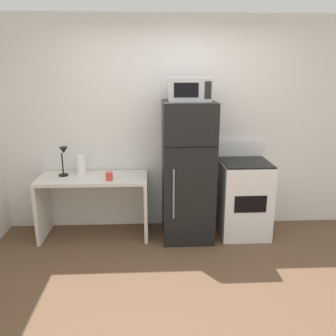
{
  "coord_description": "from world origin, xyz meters",
  "views": [
    {
      "loc": [
        -0.32,
        -2.6,
        1.94
      ],
      "look_at": [
        -0.13,
        1.1,
        0.92
      ],
      "focal_mm": 37.12,
      "sensor_mm": 36.0,
      "label": 1
    }
  ],
  "objects_px": {
    "coffee_mug": "(109,176)",
    "refrigerator": "(188,171)",
    "oven_range": "(243,197)",
    "desk": "(94,194)",
    "desk_lamp": "(63,156)",
    "paper_towel_roll": "(81,165)",
    "microwave": "(189,89)"
  },
  "relations": [
    {
      "from": "desk",
      "to": "microwave",
      "type": "height_order",
      "value": "microwave"
    },
    {
      "from": "desk",
      "to": "refrigerator",
      "type": "height_order",
      "value": "refrigerator"
    },
    {
      "from": "coffee_mug",
      "to": "paper_towel_roll",
      "type": "xyz_separation_m",
      "value": [
        -0.36,
        0.24,
        0.07
      ]
    },
    {
      "from": "coffee_mug",
      "to": "microwave",
      "type": "bearing_deg",
      "value": 5.28
    },
    {
      "from": "coffee_mug",
      "to": "refrigerator",
      "type": "height_order",
      "value": "refrigerator"
    },
    {
      "from": "desk",
      "to": "oven_range",
      "type": "height_order",
      "value": "oven_range"
    },
    {
      "from": "desk_lamp",
      "to": "paper_towel_roll",
      "type": "relative_size",
      "value": 1.47
    },
    {
      "from": "desk",
      "to": "microwave",
      "type": "bearing_deg",
      "value": -3.48
    },
    {
      "from": "coffee_mug",
      "to": "oven_range",
      "type": "bearing_deg",
      "value": 4.68
    },
    {
      "from": "desk",
      "to": "desk_lamp",
      "type": "height_order",
      "value": "desk_lamp"
    },
    {
      "from": "paper_towel_roll",
      "to": "refrigerator",
      "type": "distance_m",
      "value": 1.27
    },
    {
      "from": "coffee_mug",
      "to": "microwave",
      "type": "height_order",
      "value": "microwave"
    },
    {
      "from": "desk",
      "to": "oven_range",
      "type": "distance_m",
      "value": 1.81
    },
    {
      "from": "paper_towel_roll",
      "to": "refrigerator",
      "type": "bearing_deg",
      "value": -6.03
    },
    {
      "from": "refrigerator",
      "to": "oven_range",
      "type": "relative_size",
      "value": 1.48
    },
    {
      "from": "desk_lamp",
      "to": "coffee_mug",
      "type": "distance_m",
      "value": 0.61
    },
    {
      "from": "oven_range",
      "to": "coffee_mug",
      "type": "bearing_deg",
      "value": -175.32
    },
    {
      "from": "paper_towel_roll",
      "to": "coffee_mug",
      "type": "bearing_deg",
      "value": -33.71
    },
    {
      "from": "desk",
      "to": "desk_lamp",
      "type": "xyz_separation_m",
      "value": [
        -0.33,
        0.04,
        0.46
      ]
    },
    {
      "from": "oven_range",
      "to": "paper_towel_roll",
      "type": "bearing_deg",
      "value": 176.84
    },
    {
      "from": "microwave",
      "to": "oven_range",
      "type": "height_order",
      "value": "microwave"
    },
    {
      "from": "paper_towel_roll",
      "to": "refrigerator",
      "type": "relative_size",
      "value": 0.15
    },
    {
      "from": "desk",
      "to": "coffee_mug",
      "type": "bearing_deg",
      "value": -35.67
    },
    {
      "from": "microwave",
      "to": "coffee_mug",
      "type": "bearing_deg",
      "value": -174.72
    },
    {
      "from": "microwave",
      "to": "oven_range",
      "type": "xyz_separation_m",
      "value": [
        0.69,
        0.05,
        -1.29
      ]
    },
    {
      "from": "microwave",
      "to": "oven_range",
      "type": "relative_size",
      "value": 0.42
    },
    {
      "from": "desk_lamp",
      "to": "oven_range",
      "type": "relative_size",
      "value": 0.32
    },
    {
      "from": "coffee_mug",
      "to": "microwave",
      "type": "relative_size",
      "value": 0.21
    },
    {
      "from": "coffee_mug",
      "to": "oven_range",
      "type": "relative_size",
      "value": 0.09
    },
    {
      "from": "refrigerator",
      "to": "oven_range",
      "type": "distance_m",
      "value": 0.77
    },
    {
      "from": "desk",
      "to": "refrigerator",
      "type": "bearing_deg",
      "value": -2.4
    },
    {
      "from": "desk_lamp",
      "to": "microwave",
      "type": "bearing_deg",
      "value": -4.42
    }
  ]
}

